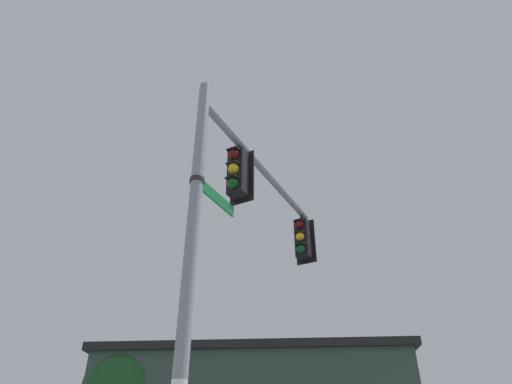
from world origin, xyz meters
The scene contains 5 objects.
signal_pole centered at (0.00, 0.00, 3.93)m, with size 0.21×0.21×7.85m, color gray.
mast_arm centered at (0.02, -2.52, 7.40)m, with size 0.17×0.17×5.05m, color gray.
traffic_light_nearest_pole centered at (0.01, -1.33, 6.61)m, with size 0.54×0.49×1.31m.
traffic_light_mid_inner centered at (0.04, -4.74, 6.61)m, with size 0.54×0.49×1.31m.
street_name_sign centered at (0.00, -0.39, 5.63)m, with size 0.25×1.33×0.22m.
Camera 1 is at (-3.79, 4.94, 1.51)m, focal length 30.86 mm.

